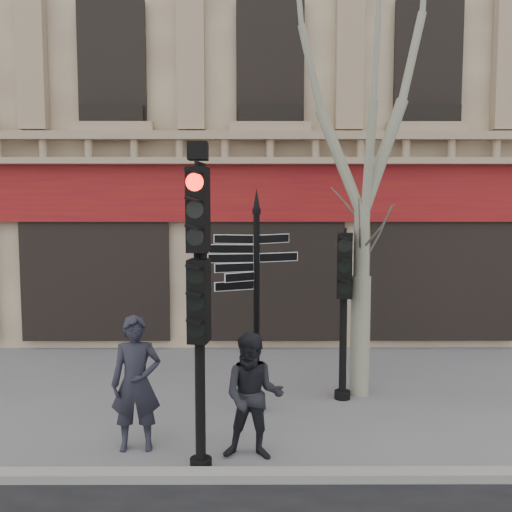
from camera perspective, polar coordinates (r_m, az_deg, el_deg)
The scene contains 9 objects.
ground at distance 8.75m, azimuth 2.28°, elevation -17.36°, with size 80.00×80.00×0.00m, color #5E5E63.
kerb at distance 7.46m, azimuth 2.78°, elevation -21.08°, with size 80.00×0.25×0.12m, color gray.
building at distance 21.31m, azimuth 0.82°, elevation 20.62°, with size 28.00×15.52×18.00m.
fingerpost at distance 9.04m, azimuth 0.05°, elevation -0.72°, with size 1.79×1.79×3.61m.
traffic_signal_main at distance 7.03m, azimuth -5.72°, elevation -1.09°, with size 0.49×0.38×4.11m.
traffic_signal_secondary at distance 9.80m, azimuth 8.78°, elevation -2.78°, with size 0.53×0.42×2.87m.
plane_tree at distance 10.25m, azimuth 10.82°, elevation 18.43°, with size 3.06×3.06×8.14m.
pedestrian_a at distance 8.12m, azimuth -11.90°, elevation -12.34°, with size 0.68×0.44×1.85m, color #20202B.
pedestrian_b at distance 7.71m, azimuth -0.27°, elevation -13.84°, with size 0.82×0.64×1.68m, color black.
Camera 1 is at (-0.36, -8.07, 3.38)m, focal length 40.00 mm.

